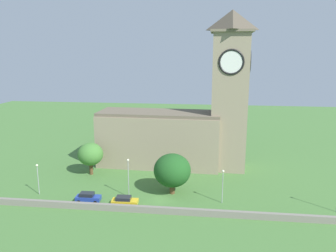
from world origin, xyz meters
The scene contains 10 objects.
ground_plane centered at (0.00, 15.00, 0.00)m, with size 200.00×200.00×0.00m, color #477538.
church centered at (2.51, 19.29, 10.62)m, with size 34.81×11.21×35.15m.
quay_barrier centered at (0.00, -5.41, 0.57)m, with size 58.22×0.70×1.14m, color gray.
car_blue centered at (-13.02, -2.65, 0.89)m, with size 4.46×2.15×1.76m.
car_yellow centered at (-6.16, -3.21, 0.84)m, with size 4.67×2.40×1.65m.
streetlamp_west_end centered at (-23.38, -0.60, 4.09)m, with size 0.44×0.44×5.98m.
streetlamp_west_mid centered at (-6.24, 0.29, 4.90)m, with size 0.44×0.44×7.39m.
streetlamp_central centered at (10.86, -0.13, 4.21)m, with size 0.44×0.44×6.20m.
tree_riverside_east centered at (-17.24, 10.86, 4.60)m, with size 5.50×5.50×7.11m.
tree_by_tower centered at (1.58, 2.86, 4.63)m, with size 7.01×7.01×7.80m.
Camera 1 is at (8.00, -56.08, 26.30)m, focal length 35.67 mm.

